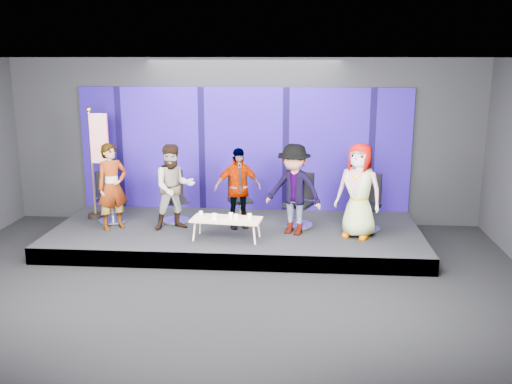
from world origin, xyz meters
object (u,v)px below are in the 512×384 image
chair_c (240,205)px  panelist_d (294,190)px  panelist_b (174,187)px  mug_c (231,215)px  chair_a (111,205)px  mug_a (201,213)px  chair_e (366,212)px  chair_b (175,205)px  panelist_e (359,191)px  coffee_table (226,220)px  chair_d (299,209)px  mug_b (214,217)px  panelist_a (112,187)px  panelist_c (238,188)px  mug_d (236,217)px  mug_e (250,216)px  flag_stand (97,161)px

chair_c → panelist_d: bearing=-57.2°
panelist_b → mug_c: 1.30m
chair_a → mug_a: (1.95, -0.77, 0.09)m
panelist_d → chair_e: size_ratio=1.58×
chair_b → panelist_d: 2.50m
panelist_e → coffee_table: (-2.37, -0.33, -0.51)m
panelist_b → mug_a: (0.57, -0.40, -0.39)m
chair_d → mug_b: bearing=-123.7°
panelist_a → panelist_d: (3.43, -0.05, 0.02)m
chair_d → mug_a: bearing=-134.1°
chair_b → panelist_c: panelist_c is taller
coffee_table → mug_d: bearing=-15.1°
chair_b → mug_b: size_ratio=9.27×
chair_d → chair_e: bearing=17.4°
mug_a → chair_b: bearing=127.4°
mug_b → mug_c: (0.28, 0.13, -0.01)m
chair_b → coffee_table: 1.57m
coffee_table → panelist_c: bearing=80.8°
panelist_c → chair_d: size_ratio=1.49×
chair_a → panelist_e: size_ratio=0.59×
panelist_b → mug_e: 1.63m
chair_e → panelist_e: 0.72m
chair_c → flag_stand: (-2.85, -0.11, 0.88)m
chair_a → coffee_table: 2.61m
chair_b → mug_a: 1.12m
chair_b → panelist_b: 0.70m
coffee_table → mug_e: size_ratio=13.22×
chair_c → mug_e: bearing=-96.1°
chair_a → panelist_e: bearing=-50.7°
chair_a → mug_c: (2.51, -0.88, 0.10)m
mug_a → mug_c: mug_c is taller
chair_a → panelist_b: 1.50m
chair_a → mug_b: 2.45m
chair_a → mug_a: 2.10m
panelist_b → chair_e: panelist_b is taller
panelist_b → mug_d: 1.43m
coffee_table → flag_stand: (-2.74, 1.14, 0.84)m
chair_b → mug_a: (0.68, -0.89, 0.10)m
mug_c → mug_d: size_ratio=0.98×
panelist_c → mug_b: (-0.33, -0.83, -0.34)m
chair_d → mug_e: size_ratio=10.61×
panelist_a → mug_a: bearing=-53.9°
panelist_b → chair_d: 2.44m
panelist_b → flag_stand: (-1.68, 0.59, 0.38)m
panelist_a → panelist_d: panelist_d is taller
mug_a → panelist_a: bearing=169.7°
panelist_e → flag_stand: (-5.11, 0.81, 0.33)m
mug_b → mug_d: mug_b is taller
panelist_c → mug_a: (-0.61, -0.59, -0.35)m
coffee_table → mug_c: 0.12m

